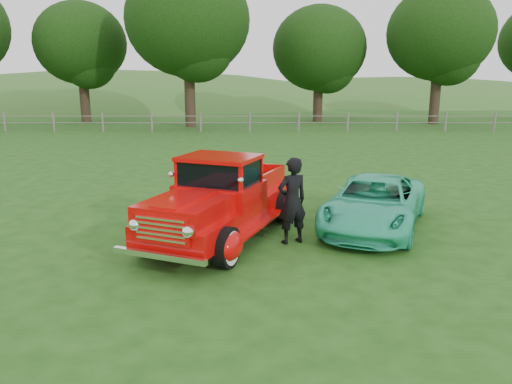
{
  "coord_description": "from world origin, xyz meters",
  "views": [
    {
      "loc": [
        0.33,
        -8.64,
        3.39
      ],
      "look_at": [
        0.35,
        1.2,
        1.08
      ],
      "focal_mm": 35.0,
      "sensor_mm": 36.0,
      "label": 1
    }
  ],
  "objects_px": {
    "tree_near_west": "(188,20)",
    "man": "(292,201)",
    "tree_mid_west": "(81,43)",
    "tree_mid_east": "(440,33)",
    "teal_sedan": "(375,203)",
    "tree_near_east": "(319,49)",
    "red_pickup": "(221,201)"
  },
  "relations": [
    {
      "from": "tree_near_east",
      "to": "teal_sedan",
      "type": "relative_size",
      "value": 2.0
    },
    {
      "from": "tree_near_east",
      "to": "tree_near_west",
      "type": "bearing_deg",
      "value": -156.04
    },
    {
      "from": "tree_near_east",
      "to": "red_pickup",
      "type": "bearing_deg",
      "value": -101.09
    },
    {
      "from": "tree_near_west",
      "to": "tree_near_east",
      "type": "distance_m",
      "value": 9.97
    },
    {
      "from": "man",
      "to": "red_pickup",
      "type": "bearing_deg",
      "value": -39.05
    },
    {
      "from": "tree_near_east",
      "to": "man",
      "type": "relative_size",
      "value": 4.65
    },
    {
      "from": "red_pickup",
      "to": "man",
      "type": "relative_size",
      "value": 2.94
    },
    {
      "from": "tree_near_east",
      "to": "man",
      "type": "distance_m",
      "value": 28.41
    },
    {
      "from": "tree_near_west",
      "to": "red_pickup",
      "type": "xyz_separation_m",
      "value": [
        3.62,
        -23.46,
        -6.0
      ]
    },
    {
      "from": "tree_mid_west",
      "to": "tree_near_east",
      "type": "relative_size",
      "value": 1.02
    },
    {
      "from": "tree_near_east",
      "to": "tree_mid_east",
      "type": "bearing_deg",
      "value": -14.04
    },
    {
      "from": "tree_mid_west",
      "to": "tree_near_west",
      "type": "distance_m",
      "value": 8.63
    },
    {
      "from": "tree_mid_east",
      "to": "man",
      "type": "bearing_deg",
      "value": -114.79
    },
    {
      "from": "tree_near_west",
      "to": "man",
      "type": "bearing_deg",
      "value": -77.95
    },
    {
      "from": "tree_mid_east",
      "to": "man",
      "type": "xyz_separation_m",
      "value": [
        -11.92,
        -25.8,
        -5.28
      ]
    },
    {
      "from": "teal_sedan",
      "to": "man",
      "type": "relative_size",
      "value": 2.33
    },
    {
      "from": "tree_mid_east",
      "to": "tree_near_east",
      "type": "bearing_deg",
      "value": 165.96
    },
    {
      "from": "tree_mid_west",
      "to": "red_pickup",
      "type": "relative_size",
      "value": 1.6
    },
    {
      "from": "tree_mid_west",
      "to": "tree_near_east",
      "type": "xyz_separation_m",
      "value": [
        17.0,
        1.0,
        -0.3
      ]
    },
    {
      "from": "man",
      "to": "tree_mid_east",
      "type": "bearing_deg",
      "value": -140.62
    },
    {
      "from": "tree_mid_east",
      "to": "teal_sedan",
      "type": "xyz_separation_m",
      "value": [
        -9.98,
        -24.77,
        -5.59
      ]
    },
    {
      "from": "tree_near_west",
      "to": "tree_near_east",
      "type": "relative_size",
      "value": 1.25
    },
    {
      "from": "tree_near_west",
      "to": "tree_mid_east",
      "type": "xyz_separation_m",
      "value": [
        17.0,
        2.0,
        -0.62
      ]
    },
    {
      "from": "red_pickup",
      "to": "man",
      "type": "xyz_separation_m",
      "value": [
        1.47,
        -0.34,
        0.1
      ]
    },
    {
      "from": "tree_mid_east",
      "to": "red_pickup",
      "type": "xyz_separation_m",
      "value": [
        -13.38,
        -25.46,
        -5.38
      ]
    },
    {
      "from": "tree_mid_east",
      "to": "red_pickup",
      "type": "bearing_deg",
      "value": -117.73
    },
    {
      "from": "red_pickup",
      "to": "teal_sedan",
      "type": "xyz_separation_m",
      "value": [
        3.41,
        0.69,
        -0.22
      ]
    },
    {
      "from": "teal_sedan",
      "to": "man",
      "type": "height_order",
      "value": "man"
    },
    {
      "from": "tree_near_west",
      "to": "tree_mid_west",
      "type": "bearing_deg",
      "value": 159.44
    },
    {
      "from": "red_pickup",
      "to": "teal_sedan",
      "type": "height_order",
      "value": "red_pickup"
    },
    {
      "from": "tree_mid_west",
      "to": "red_pickup",
      "type": "height_order",
      "value": "tree_mid_west"
    },
    {
      "from": "tree_near_west",
      "to": "teal_sedan",
      "type": "relative_size",
      "value": 2.5
    }
  ]
}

